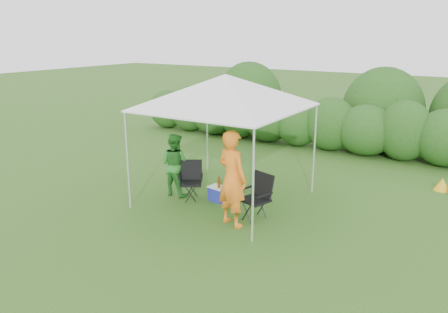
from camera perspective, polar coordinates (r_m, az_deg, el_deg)
The scene contains 10 objects.
ground at distance 9.60m, azimuth -1.40°, elevation -6.57°, with size 70.00×70.00×0.00m, color #345E1D.
hedge at distance 14.54m, azimuth 11.82°, elevation 4.25°, with size 13.80×1.53×1.80m.
canopy at distance 9.38m, azimuth 0.20°, elevation 8.50°, with size 3.10×3.10×2.83m.
chair_right at distance 8.88m, azimuth 4.46°, elevation -4.84°, with size 0.69×0.66×0.94m.
chair_left at distance 9.96m, azimuth -4.34°, elevation -2.74°, with size 0.69×0.67×0.88m.
man at distance 8.41m, azimuth 1.06°, elevation -2.89°, with size 0.70×0.46×1.92m, color orange.
woman at distance 10.15m, azimuth -6.45°, elevation -1.04°, with size 0.71×0.55×1.46m, color #297727.
cooler at distance 9.87m, azimuth -0.82°, elevation -4.87°, with size 0.45×0.36×0.34m.
bottle at distance 9.70m, azimuth -0.66°, elevation -3.34°, with size 0.07×0.07×0.27m, color #592D0C.
lawn_toy at distance 11.70m, azimuth 26.95°, elevation -3.43°, with size 0.61×0.51×0.31m.
Camera 1 is at (4.89, -7.41, 3.66)m, focal length 35.00 mm.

